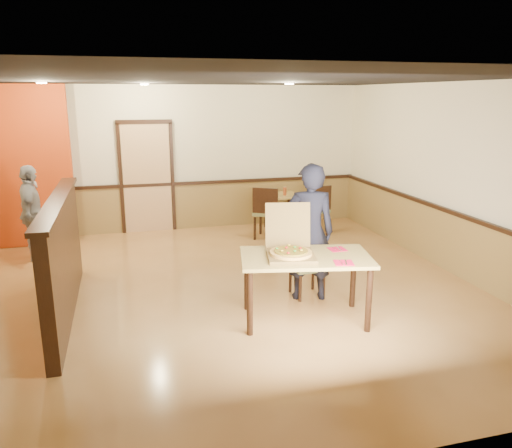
{
  "coord_description": "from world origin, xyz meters",
  "views": [
    {
      "loc": [
        -1.23,
        -6.29,
        2.61
      ],
      "look_at": [
        0.45,
        0.0,
        0.92
      ],
      "focal_mm": 35.0,
      "sensor_mm": 36.0,
      "label": 1
    }
  ],
  "objects_px": {
    "diner_chair": "(305,262)",
    "passerby": "(32,213)",
    "pizza_box": "(290,250)",
    "diner": "(309,232)",
    "condiment": "(285,191)",
    "side_chair_left": "(267,211)",
    "side_chair_right": "(316,208)",
    "side_table": "(282,203)",
    "main_table": "(305,265)"
  },
  "relations": [
    {
      "from": "pizza_box",
      "to": "side_table",
      "type": "bearing_deg",
      "value": 84.62
    },
    {
      "from": "side_table",
      "to": "condiment",
      "type": "xyz_separation_m",
      "value": [
        0.02,
        -0.11,
        0.25
      ]
    },
    {
      "from": "side_chair_left",
      "to": "condiment",
      "type": "height_order",
      "value": "side_chair_left"
    },
    {
      "from": "main_table",
      "to": "side_chair_right",
      "type": "distance_m",
      "value": 3.75
    },
    {
      "from": "main_table",
      "to": "side_table",
      "type": "relative_size",
      "value": 2.33
    },
    {
      "from": "passerby",
      "to": "pizza_box",
      "type": "bearing_deg",
      "value": -138.0
    },
    {
      "from": "side_table",
      "to": "condiment",
      "type": "relative_size",
      "value": 4.34
    },
    {
      "from": "side_chair_right",
      "to": "pizza_box",
      "type": "distance_m",
      "value": 3.8
    },
    {
      "from": "side_chair_right",
      "to": "condiment",
      "type": "xyz_separation_m",
      "value": [
        -0.45,
        0.51,
        0.25
      ]
    },
    {
      "from": "condiment",
      "to": "diner_chair",
      "type": "bearing_deg",
      "value": -103.36
    },
    {
      "from": "diner_chair",
      "to": "diner",
      "type": "bearing_deg",
      "value": -98.48
    },
    {
      "from": "condiment",
      "to": "side_table",
      "type": "bearing_deg",
      "value": 99.28
    },
    {
      "from": "main_table",
      "to": "diner",
      "type": "bearing_deg",
      "value": 77.25
    },
    {
      "from": "diner_chair",
      "to": "side_chair_left",
      "type": "xyz_separation_m",
      "value": [
        0.25,
        2.69,
        0.09
      ]
    },
    {
      "from": "side_chair_right",
      "to": "side_table",
      "type": "relative_size",
      "value": 1.39
    },
    {
      "from": "side_table",
      "to": "main_table",
      "type": "bearing_deg",
      "value": -104.22
    },
    {
      "from": "diner_chair",
      "to": "pizza_box",
      "type": "height_order",
      "value": "pizza_box"
    },
    {
      "from": "main_table",
      "to": "condiment",
      "type": "distance_m",
      "value": 4.09
    },
    {
      "from": "side_chair_right",
      "to": "passerby",
      "type": "xyz_separation_m",
      "value": [
        -4.93,
        -0.17,
        0.24
      ]
    },
    {
      "from": "side_table",
      "to": "passerby",
      "type": "bearing_deg",
      "value": -169.99
    },
    {
      "from": "main_table",
      "to": "pizza_box",
      "type": "relative_size",
      "value": 2.25
    },
    {
      "from": "diner_chair",
      "to": "diner",
      "type": "height_order",
      "value": "diner"
    },
    {
      "from": "diner_chair",
      "to": "passerby",
      "type": "xyz_separation_m",
      "value": [
        -3.73,
        2.51,
        0.32
      ]
    },
    {
      "from": "side_chair_right",
      "to": "condiment",
      "type": "height_order",
      "value": "side_chair_right"
    },
    {
      "from": "side_chair_left",
      "to": "passerby",
      "type": "height_order",
      "value": "passerby"
    },
    {
      "from": "side_table",
      "to": "passerby",
      "type": "xyz_separation_m",
      "value": [
        -4.47,
        -0.79,
        0.24
      ]
    },
    {
      "from": "pizza_box",
      "to": "condiment",
      "type": "height_order",
      "value": "pizza_box"
    },
    {
      "from": "side_chair_right",
      "to": "passerby",
      "type": "height_order",
      "value": "passerby"
    },
    {
      "from": "diner",
      "to": "condiment",
      "type": "xyz_separation_m",
      "value": [
        0.77,
        3.33,
        -0.11
      ]
    },
    {
      "from": "main_table",
      "to": "passerby",
      "type": "xyz_separation_m",
      "value": [
        -3.44,
        3.27,
        0.08
      ]
    },
    {
      "from": "diner",
      "to": "diner_chair",
      "type": "bearing_deg",
      "value": -81.85
    },
    {
      "from": "diner",
      "to": "pizza_box",
      "type": "relative_size",
      "value": 2.47
    },
    {
      "from": "diner_chair",
      "to": "side_table",
      "type": "bearing_deg",
      "value": 73.79
    },
    {
      "from": "side_table",
      "to": "diner",
      "type": "relative_size",
      "value": 0.39
    },
    {
      "from": "side_chair_right",
      "to": "condiment",
      "type": "distance_m",
      "value": 0.72
    },
    {
      "from": "side_table",
      "to": "pizza_box",
      "type": "relative_size",
      "value": 0.97
    },
    {
      "from": "main_table",
      "to": "passerby",
      "type": "distance_m",
      "value": 4.75
    },
    {
      "from": "main_table",
      "to": "side_chair_left",
      "type": "distance_m",
      "value": 3.49
    },
    {
      "from": "diner",
      "to": "condiment",
      "type": "height_order",
      "value": "diner"
    },
    {
      "from": "side_chair_left",
      "to": "pizza_box",
      "type": "xyz_separation_m",
      "value": [
        -0.72,
        -3.4,
        0.34
      ]
    },
    {
      "from": "diner_chair",
      "to": "condiment",
      "type": "distance_m",
      "value": 3.3
    },
    {
      "from": "diner",
      "to": "side_chair_left",
      "type": "bearing_deg",
      "value": -82.3
    },
    {
      "from": "main_table",
      "to": "condiment",
      "type": "xyz_separation_m",
      "value": [
        1.05,
        3.95,
        0.09
      ]
    },
    {
      "from": "diner_chair",
      "to": "side_table",
      "type": "xyz_separation_m",
      "value": [
        0.74,
        3.3,
        0.08
      ]
    },
    {
      "from": "main_table",
      "to": "diner_chair",
      "type": "height_order",
      "value": "diner_chair"
    },
    {
      "from": "side_chair_left",
      "to": "diner",
      "type": "height_order",
      "value": "diner"
    },
    {
      "from": "diner_chair",
      "to": "side_chair_left",
      "type": "distance_m",
      "value": 2.7
    },
    {
      "from": "side_chair_left",
      "to": "side_table",
      "type": "bearing_deg",
      "value": -97.94
    },
    {
      "from": "condiment",
      "to": "pizza_box",
      "type": "bearing_deg",
      "value": -107.37
    },
    {
      "from": "side_chair_right",
      "to": "diner",
      "type": "xyz_separation_m",
      "value": [
        -1.22,
        -2.82,
        0.36
      ]
    }
  ]
}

